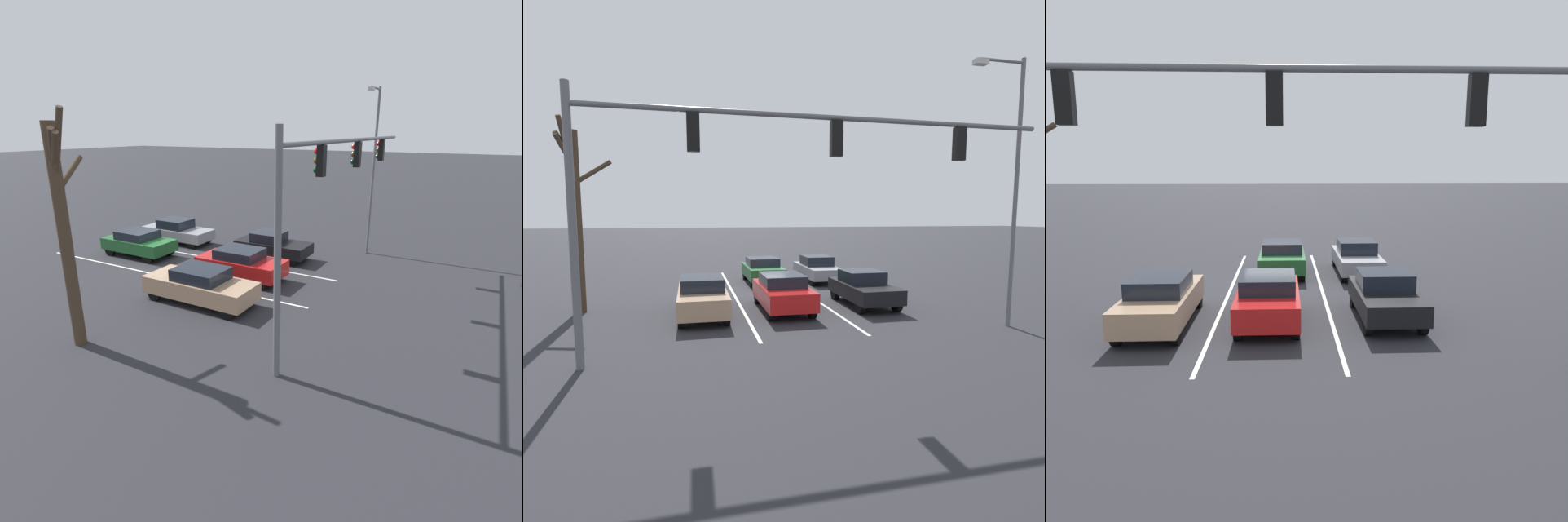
% 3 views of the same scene
% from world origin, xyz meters
% --- Properties ---
extents(ground_plane, '(240.00, 240.00, 0.00)m').
position_xyz_m(ground_plane, '(0.00, 0.00, 0.00)').
color(ground_plane, '#28282D').
extents(lane_stripe_left_divider, '(0.12, 15.79, 0.01)m').
position_xyz_m(lane_stripe_left_divider, '(-1.76, 1.89, 0.01)').
color(lane_stripe_left_divider, silver).
rests_on(lane_stripe_left_divider, ground_plane).
extents(lane_stripe_center_divider, '(0.12, 15.79, 0.01)m').
position_xyz_m(lane_stripe_center_divider, '(1.76, 1.89, 0.01)').
color(lane_stripe_center_divider, silver).
rests_on(lane_stripe_center_divider, ground_plane).
extents(car_red_midlane_front, '(1.85, 4.20, 1.48)m').
position_xyz_m(car_red_midlane_front, '(0.17, 5.63, 0.77)').
color(car_red_midlane_front, red).
rests_on(car_red_midlane_front, ground_plane).
extents(car_black_leftlane_front, '(1.82, 4.07, 1.47)m').
position_xyz_m(car_black_leftlane_front, '(-3.45, 5.42, 0.75)').
color(car_black_leftlane_front, black).
rests_on(car_black_leftlane_front, ground_plane).
extents(car_tan_rightlane_front, '(1.81, 4.72, 1.50)m').
position_xyz_m(car_tan_rightlane_front, '(3.37, 5.68, 0.76)').
color(car_tan_rightlane_front, tan).
rests_on(car_tan_rightlane_front, ground_plane).
extents(car_darkgreen_midlane_second, '(1.93, 4.06, 1.45)m').
position_xyz_m(car_darkgreen_midlane_second, '(-0.23, -1.40, 0.77)').
color(car_darkgreen_midlane_second, '#1E5928').
rests_on(car_darkgreen_midlane_second, ground_plane).
extents(car_gray_leftlane_second, '(1.80, 4.59, 1.47)m').
position_xyz_m(car_gray_leftlane_second, '(-3.51, -1.41, 0.74)').
color(car_gray_leftlane_second, gray).
rests_on(car_gray_leftlane_second, ground_plane).
extents(traffic_signal_gantry, '(13.10, 0.37, 6.96)m').
position_xyz_m(traffic_signal_gantry, '(2.20, 10.78, 5.24)').
color(traffic_signal_gantry, slate).
rests_on(traffic_signal_gantry, ground_plane).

